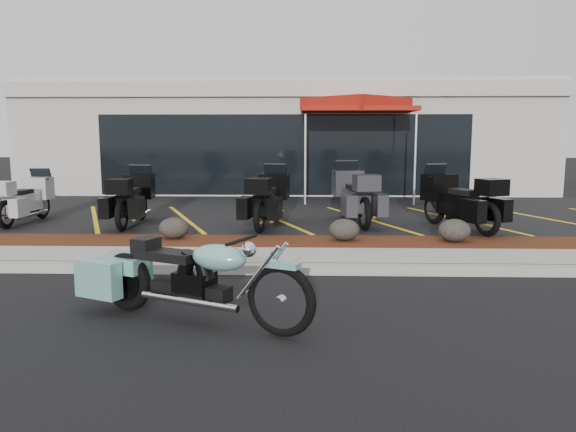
{
  "coord_description": "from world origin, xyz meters",
  "views": [
    {
      "loc": [
        0.69,
        -7.7,
        2.17
      ],
      "look_at": [
        0.42,
        1.2,
        0.87
      ],
      "focal_mm": 35.0,
      "sensor_mm": 36.0,
      "label": 1
    }
  ],
  "objects_px": {
    "traffic_cone": "(256,201)",
    "hero_cruiser": "(281,289)",
    "touring_white": "(41,193)",
    "popup_canopy": "(356,107)"
  },
  "relations": [
    {
      "from": "touring_white",
      "to": "popup_canopy",
      "type": "height_order",
      "value": "popup_canopy"
    },
    {
      "from": "traffic_cone",
      "to": "popup_canopy",
      "type": "bearing_deg",
      "value": 43.57
    },
    {
      "from": "hero_cruiser",
      "to": "touring_white",
      "type": "relative_size",
      "value": 1.46
    },
    {
      "from": "traffic_cone",
      "to": "hero_cruiser",
      "type": "bearing_deg",
      "value": -83.27
    },
    {
      "from": "traffic_cone",
      "to": "popup_canopy",
      "type": "xyz_separation_m",
      "value": [
        2.91,
        2.77,
        2.62
      ]
    },
    {
      "from": "traffic_cone",
      "to": "popup_canopy",
      "type": "relative_size",
      "value": 0.12
    },
    {
      "from": "hero_cruiser",
      "to": "traffic_cone",
      "type": "height_order",
      "value": "hero_cruiser"
    },
    {
      "from": "popup_canopy",
      "to": "hero_cruiser",
      "type": "bearing_deg",
      "value": -109.81
    },
    {
      "from": "hero_cruiser",
      "to": "traffic_cone",
      "type": "distance_m",
      "value": 9.27
    },
    {
      "from": "touring_white",
      "to": "traffic_cone",
      "type": "bearing_deg",
      "value": -67.37
    }
  ]
}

